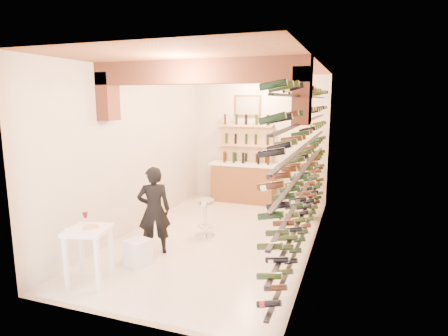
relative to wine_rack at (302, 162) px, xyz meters
name	(u,v)px	position (x,y,z in m)	size (l,w,h in m)	color
ground	(219,237)	(-1.53, 0.00, -1.55)	(6.00, 6.00, 0.00)	beige
room_shell	(213,120)	(-1.53, -0.26, 0.70)	(3.52, 6.02, 3.21)	beige
wine_rack	(302,162)	(0.00, 0.00, 0.00)	(0.32, 5.70, 2.56)	black
back_counter	(243,181)	(-1.83, 2.65, -1.02)	(1.70, 0.62, 1.29)	brown
back_shelving	(246,156)	(-1.83, 2.89, -0.38)	(1.40, 0.31, 2.73)	tan
tasting_table	(88,238)	(-2.64, -2.33, -0.88)	(0.67, 0.67, 0.99)	white
white_stool	(138,252)	(-2.32, -1.59, -1.34)	(0.34, 0.34, 0.42)	white
person	(154,210)	(-2.30, -1.07, -0.79)	(0.55, 0.36, 1.51)	black
chrome_barstool	(205,215)	(-1.79, -0.07, -1.12)	(0.38, 0.38, 0.74)	silver
crate_lower	(300,211)	(-0.24, 1.74, -1.39)	(0.53, 0.37, 0.32)	#DDC579
crate_upper	(300,197)	(-0.24, 1.74, -1.08)	(0.51, 0.35, 0.30)	#DDC579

